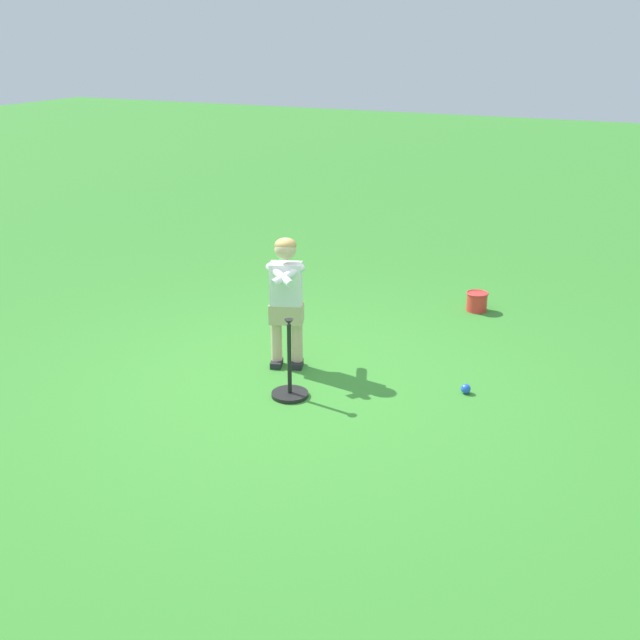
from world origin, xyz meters
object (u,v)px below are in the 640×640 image
at_px(play_ball_by_bucket, 466,389).
at_px(child_batter, 286,291).
at_px(toy_bucket, 477,301).
at_px(batting_tee, 290,384).

bearing_deg(play_ball_by_bucket, child_batter, -85.32).
distance_m(child_batter, toy_bucket, 2.32).
height_order(batting_tee, toy_bucket, batting_tee).
bearing_deg(child_batter, batting_tee, 30.00).
bearing_deg(batting_tee, play_ball_by_bucket, 117.66).
height_order(child_batter, toy_bucket, child_batter).
relative_size(child_batter, batting_tee, 1.74).
bearing_deg(play_ball_by_bucket, batting_tee, -62.34).
distance_m(play_ball_by_bucket, toy_bucket, 1.91).
bearing_deg(child_batter, play_ball_by_bucket, 94.68).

